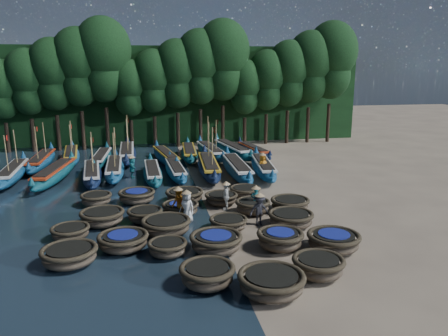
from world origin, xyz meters
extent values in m
plane|color=gray|center=(0.00, 0.00, 0.00)|extent=(120.00, 120.00, 0.00)
cube|color=black|center=(0.00, 23.50, 5.00)|extent=(40.00, 3.00, 10.00)
ellipsoid|color=brown|center=(-1.29, -9.15, 0.38)|extent=(1.98, 1.98, 0.75)
torus|color=#3A3222|center=(-1.29, -9.15, 0.73)|extent=(2.12, 2.12, 0.23)
cylinder|color=black|center=(-1.29, -9.15, 0.78)|extent=(1.59, 1.59, 0.07)
ellipsoid|color=brown|center=(0.88, -10.15, 0.37)|extent=(2.32, 2.32, 0.74)
torus|color=#3A3222|center=(0.88, -10.15, 0.71)|extent=(2.48, 2.48, 0.22)
cylinder|color=black|center=(0.88, -10.15, 0.76)|extent=(1.89, 1.89, 0.07)
ellipsoid|color=brown|center=(3.05, -9.20, 0.36)|extent=(2.51, 2.51, 0.73)
torus|color=#3A3222|center=(3.05, -9.20, 0.70)|extent=(2.08, 2.08, 0.22)
cylinder|color=black|center=(3.05, -9.20, 0.75)|extent=(1.56, 1.56, 0.07)
ellipsoid|color=brown|center=(-6.59, -6.34, 0.35)|extent=(2.20, 2.20, 0.70)
torus|color=#3A3222|center=(-6.59, -6.34, 0.68)|extent=(2.33, 2.33, 0.21)
cylinder|color=black|center=(-6.59, -6.34, 0.72)|extent=(1.77, 1.77, 0.06)
ellipsoid|color=brown|center=(-2.58, -6.18, 0.31)|extent=(1.96, 1.96, 0.61)
torus|color=#3A3222|center=(-2.58, -6.18, 0.59)|extent=(1.72, 1.72, 0.19)
cylinder|color=black|center=(-2.58, -6.18, 0.63)|extent=(1.29, 1.29, 0.06)
ellipsoid|color=brown|center=(-0.46, -6.17, 0.37)|extent=(2.65, 2.65, 0.74)
torus|color=#3A3222|center=(-0.46, -6.17, 0.72)|extent=(2.35, 2.35, 0.22)
cylinder|color=black|center=(-0.46, -6.17, 0.76)|extent=(1.78, 1.78, 0.07)
cylinder|color=navy|center=(-0.46, -6.17, 0.81)|extent=(1.37, 1.37, 0.04)
ellipsoid|color=brown|center=(2.41, -6.38, 0.37)|extent=(2.18, 2.18, 0.75)
torus|color=#3A3222|center=(2.41, -6.38, 0.72)|extent=(2.13, 2.13, 0.23)
cylinder|color=black|center=(2.41, -6.38, 0.77)|extent=(1.60, 1.60, 0.07)
cylinder|color=navy|center=(2.41, -6.38, 0.82)|extent=(1.23, 1.23, 0.05)
ellipsoid|color=brown|center=(4.68, -6.99, 0.37)|extent=(2.38, 2.38, 0.73)
torus|color=#3A3222|center=(4.68, -6.99, 0.71)|extent=(2.39, 2.39, 0.22)
cylinder|color=black|center=(4.68, -6.99, 0.75)|extent=(1.81, 1.81, 0.07)
cylinder|color=navy|center=(4.68, -6.99, 0.80)|extent=(1.40, 1.40, 0.04)
ellipsoid|color=brown|center=(-6.97, -3.52, 0.30)|extent=(1.82, 1.82, 0.60)
torus|color=#3A3222|center=(-6.97, -3.52, 0.58)|extent=(1.82, 1.82, 0.18)
cylinder|color=black|center=(-6.97, -3.52, 0.62)|extent=(1.38, 1.38, 0.05)
ellipsoid|color=brown|center=(-4.48, -5.19, 0.34)|extent=(2.48, 2.48, 0.68)
torus|color=#3A3222|center=(-4.48, -5.19, 0.66)|extent=(2.28, 2.28, 0.21)
cylinder|color=black|center=(-4.48, -5.19, 0.70)|extent=(1.74, 1.74, 0.06)
cylinder|color=navy|center=(-4.48, -5.19, 0.74)|extent=(1.34, 1.34, 0.04)
ellipsoid|color=brown|center=(-2.50, -3.73, 0.37)|extent=(2.88, 2.88, 0.74)
torus|color=#3A3222|center=(-2.50, -3.73, 0.72)|extent=(2.42, 2.42, 0.23)
cylinder|color=black|center=(-2.50, -3.73, 0.77)|extent=(1.84, 1.84, 0.07)
ellipsoid|color=brown|center=(0.59, -3.67, 0.29)|extent=(2.29, 2.29, 0.59)
torus|color=#3A3222|center=(0.59, -3.67, 0.57)|extent=(1.93, 1.93, 0.18)
cylinder|color=black|center=(0.59, -3.67, 0.61)|extent=(1.47, 1.47, 0.05)
ellipsoid|color=brown|center=(3.80, -3.81, 0.35)|extent=(2.55, 2.55, 0.70)
torus|color=#3A3222|center=(3.80, -3.81, 0.68)|extent=(2.34, 2.34, 0.21)
cylinder|color=black|center=(3.80, -3.81, 0.72)|extent=(1.78, 1.78, 0.06)
ellipsoid|color=brown|center=(-5.65, -1.84, 0.36)|extent=(2.55, 2.55, 0.72)
torus|color=#3A3222|center=(-5.65, -1.84, 0.70)|extent=(2.28, 2.28, 0.22)
cylinder|color=black|center=(-5.65, -1.84, 0.75)|extent=(1.73, 1.73, 0.07)
ellipsoid|color=brown|center=(-3.49, -1.72, 0.32)|extent=(2.19, 2.19, 0.63)
torus|color=#3A3222|center=(-3.49, -1.72, 0.62)|extent=(1.88, 1.88, 0.19)
cylinder|color=black|center=(-3.49, -1.72, 0.65)|extent=(1.42, 1.42, 0.06)
ellipsoid|color=brown|center=(-1.57, -1.01, 0.31)|extent=(2.21, 2.21, 0.63)
torus|color=#3A3222|center=(-1.57, -1.01, 0.61)|extent=(2.04, 2.04, 0.19)
cylinder|color=black|center=(-1.57, -1.01, 0.65)|extent=(1.55, 1.55, 0.06)
cylinder|color=navy|center=(-1.57, -1.01, 0.69)|extent=(1.19, 1.19, 0.04)
ellipsoid|color=brown|center=(2.40, -1.49, 0.35)|extent=(1.98, 1.98, 0.70)
torus|color=#3A3222|center=(2.40, -1.49, 0.68)|extent=(1.96, 1.96, 0.21)
cylinder|color=black|center=(2.40, -1.49, 0.72)|extent=(1.47, 1.47, 0.06)
ellipsoid|color=brown|center=(4.56, -1.49, 0.34)|extent=(2.42, 2.42, 0.69)
torus|color=#3A3222|center=(4.56, -1.49, 0.66)|extent=(2.20, 2.20, 0.21)
cylinder|color=black|center=(4.56, -1.49, 0.71)|extent=(1.67, 1.67, 0.06)
ellipsoid|color=brown|center=(-6.27, 1.66, 0.32)|extent=(2.23, 2.23, 0.64)
torus|color=#3A3222|center=(-6.27, 1.66, 0.62)|extent=(1.84, 1.84, 0.19)
cylinder|color=black|center=(-6.27, 1.66, 0.66)|extent=(1.38, 1.38, 0.06)
ellipsoid|color=brown|center=(-3.93, 1.68, 0.34)|extent=(2.64, 2.64, 0.69)
torus|color=#3A3222|center=(-3.93, 1.68, 0.67)|extent=(2.21, 2.21, 0.21)
cylinder|color=black|center=(-3.93, 1.68, 0.71)|extent=(1.68, 1.68, 0.06)
cylinder|color=navy|center=(-3.93, 1.68, 0.75)|extent=(1.29, 1.29, 0.04)
ellipsoid|color=brown|center=(-1.12, 1.22, 0.35)|extent=(2.23, 2.23, 0.69)
torus|color=#3A3222|center=(-1.12, 1.22, 0.67)|extent=(2.30, 2.30, 0.21)
cylinder|color=black|center=(-1.12, 1.22, 0.71)|extent=(1.75, 1.75, 0.06)
ellipsoid|color=brown|center=(0.98, 0.46, 0.30)|extent=(2.37, 2.37, 0.61)
torus|color=#3A3222|center=(0.98, 0.46, 0.59)|extent=(1.96, 1.96, 0.18)
cylinder|color=black|center=(0.98, 0.46, 0.62)|extent=(1.49, 1.49, 0.06)
ellipsoid|color=brown|center=(2.70, 1.58, 0.31)|extent=(2.12, 2.12, 0.61)
torus|color=#3A3222|center=(2.70, 1.58, 0.59)|extent=(1.95, 1.95, 0.19)
cylinder|color=black|center=(2.70, 1.58, 0.63)|extent=(1.48, 1.48, 0.06)
ellipsoid|color=navy|center=(-12.67, 8.66, 0.50)|extent=(1.80, 8.07, 1.00)
cone|color=navy|center=(-12.85, 12.56, 1.15)|extent=(0.44, 0.44, 0.60)
cube|color=silver|center=(-12.67, 8.66, 0.92)|extent=(1.33, 6.25, 0.12)
cube|color=black|center=(-12.67, 8.66, 1.00)|extent=(1.02, 5.44, 0.10)
cylinder|color=#997F4C|center=(-12.63, 9.87, 2.10)|extent=(0.07, 0.24, 2.80)
cylinder|color=#997F4C|center=(-12.51, 7.17, 2.10)|extent=(0.07, 0.24, 2.80)
plane|color=red|center=(-12.36, 7.17, 3.32)|extent=(0.00, 0.35, 0.35)
ellipsoid|color=#104D5A|center=(-9.68, 7.83, 0.52)|extent=(2.72, 8.50, 1.05)
cone|color=#104D5A|center=(-9.07, 11.86, 1.20)|extent=(0.46, 0.46, 0.63)
cone|color=#104D5A|center=(-10.28, 3.79, 1.15)|extent=(0.46, 0.46, 0.52)
cube|color=#AD3315|center=(-9.68, 7.83, 0.96)|extent=(2.04, 6.57, 0.13)
cube|color=black|center=(-9.68, 7.83, 1.05)|extent=(1.64, 5.71, 0.10)
ellipsoid|color=#0E1936|center=(-7.09, 7.51, 0.48)|extent=(2.15, 7.78, 0.96)
cone|color=#0E1936|center=(-7.47, 11.23, 1.10)|extent=(0.42, 0.42, 0.58)
cone|color=#0E1936|center=(-6.72, 3.78, 1.06)|extent=(0.42, 0.42, 0.48)
cube|color=silver|center=(-7.09, 7.51, 0.88)|extent=(1.60, 6.03, 0.12)
cube|color=black|center=(-7.09, 7.51, 0.96)|extent=(1.26, 5.24, 0.10)
cylinder|color=#997F4C|center=(-7.11, 8.66, 2.02)|extent=(0.07, 0.23, 2.69)
cylinder|color=#997F4C|center=(-6.85, 6.08, 2.02)|extent=(0.07, 0.23, 2.69)
plane|color=red|center=(-6.71, 6.10, 3.19)|extent=(0.00, 0.34, 0.34)
ellipsoid|color=navy|center=(-5.61, 8.71, 0.50)|extent=(1.64, 8.00, 1.00)
cone|color=navy|center=(-5.71, 12.59, 1.15)|extent=(0.44, 0.44, 0.60)
cone|color=navy|center=(-5.51, 4.83, 1.10)|extent=(0.44, 0.44, 0.50)
cube|color=silver|center=(-5.61, 8.71, 0.92)|extent=(1.20, 6.20, 0.12)
cube|color=black|center=(-5.61, 8.71, 1.00)|extent=(0.91, 5.39, 0.10)
cylinder|color=#997F4C|center=(-5.54, 9.91, 2.09)|extent=(0.07, 0.24, 2.79)
cylinder|color=#997F4C|center=(-5.47, 7.22, 2.09)|extent=(0.07, 0.24, 2.79)
plane|color=red|center=(-5.32, 7.22, 3.31)|extent=(0.00, 0.35, 0.35)
ellipsoid|color=#104D5A|center=(-2.84, 7.06, 0.46)|extent=(1.49, 7.35, 0.91)
cone|color=#104D5A|center=(-2.92, 10.62, 1.05)|extent=(0.40, 0.40, 0.55)
cone|color=#104D5A|center=(-2.75, 3.49, 1.01)|extent=(0.40, 0.40, 0.46)
cube|color=silver|center=(-2.84, 7.06, 0.84)|extent=(1.09, 5.69, 0.11)
cube|color=black|center=(-2.84, 7.06, 0.91)|extent=(0.83, 4.95, 0.09)
ellipsoid|color=navy|center=(-1.15, 7.61, 0.45)|extent=(1.69, 7.31, 0.91)
cone|color=navy|center=(-1.33, 11.14, 1.04)|extent=(0.40, 0.40, 0.54)
cone|color=navy|center=(-0.96, 4.08, 1.00)|extent=(0.40, 0.40, 0.45)
cube|color=silver|center=(-1.15, 7.61, 0.83)|extent=(1.25, 5.67, 0.11)
cube|color=black|center=(-1.15, 7.61, 0.91)|extent=(0.97, 4.93, 0.09)
ellipsoid|color=#0E1936|center=(1.36, 7.77, 0.55)|extent=(2.13, 8.84, 1.09)
cone|color=#0E1936|center=(1.64, 12.03, 1.26)|extent=(0.48, 0.48, 0.66)
cone|color=#0E1936|center=(1.09, 3.51, 1.20)|extent=(0.48, 0.48, 0.55)
cube|color=#B99122|center=(1.36, 7.77, 1.01)|extent=(1.58, 6.85, 0.13)
cube|color=black|center=(1.36, 7.77, 1.09)|extent=(1.23, 5.95, 0.11)
cylinder|color=#997F4C|center=(1.56, 9.08, 2.30)|extent=(0.08, 0.26, 3.06)
cylinder|color=#997F4C|center=(1.37, 6.13, 2.30)|extent=(0.08, 0.26, 3.06)
plane|color=red|center=(1.53, 6.12, 3.63)|extent=(0.00, 0.38, 0.38)
ellipsoid|color=navy|center=(3.34, 7.00, 0.54)|extent=(1.73, 8.72, 1.09)
cone|color=navy|center=(3.42, 11.24, 1.25)|extent=(0.48, 0.48, 0.65)
cone|color=navy|center=(3.26, 2.77, 1.20)|extent=(0.48, 0.48, 0.54)
cube|color=silver|center=(3.34, 7.00, 1.00)|extent=(1.27, 6.76, 0.13)
cube|color=black|center=(3.34, 7.00, 1.09)|extent=(0.96, 5.88, 0.11)
ellipsoid|color=navy|center=(5.40, 7.08, 0.51)|extent=(2.47, 8.34, 1.03)
cone|color=navy|center=(5.89, 11.06, 1.18)|extent=(0.45, 0.45, 0.62)
cone|color=navy|center=(4.91, 3.10, 1.13)|extent=(0.45, 0.45, 0.51)
cube|color=silver|center=(5.40, 7.08, 0.95)|extent=(1.85, 6.46, 0.12)
cube|color=black|center=(5.40, 7.08, 1.03)|extent=(1.47, 5.61, 0.10)
ellipsoid|color=navy|center=(-11.52, 12.58, 0.50)|extent=(1.53, 8.08, 1.01)
cone|color=navy|center=(-11.48, 16.51, 1.16)|extent=(0.44, 0.44, 0.60)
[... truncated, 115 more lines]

